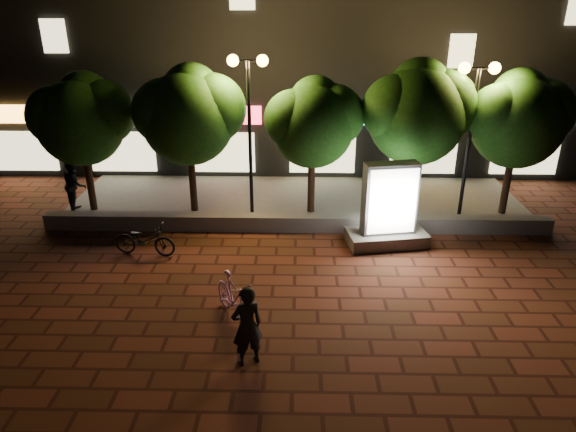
{
  "coord_description": "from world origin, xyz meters",
  "views": [
    {
      "loc": [
        0.11,
        -11.07,
        6.96
      ],
      "look_at": [
        -0.19,
        1.5,
        1.56
      ],
      "focal_mm": 32.45,
      "sensor_mm": 36.0,
      "label": 1
    }
  ],
  "objects_px": {
    "tree_left": "(189,112)",
    "tree_right": "(419,110)",
    "rider": "(247,326)",
    "ad_kiosk": "(388,212)",
    "tree_far_left": "(82,116)",
    "street_lamp_right": "(475,101)",
    "street_lamp_left": "(249,96)",
    "tree_mid": "(314,120)",
    "tree_far_right": "(519,116)",
    "scooter_parked": "(145,240)",
    "pedestrian": "(75,184)",
    "scooter_pink": "(234,299)"
  },
  "relations": [
    {
      "from": "tree_left",
      "to": "scooter_pink",
      "type": "height_order",
      "value": "tree_left"
    },
    {
      "from": "street_lamp_left",
      "to": "street_lamp_right",
      "type": "distance_m",
      "value": 7.0
    },
    {
      "from": "tree_far_left",
      "to": "tree_mid",
      "type": "distance_m",
      "value": 7.5
    },
    {
      "from": "scooter_parked",
      "to": "pedestrian",
      "type": "xyz_separation_m",
      "value": [
        -3.19,
        3.13,
        0.53
      ]
    },
    {
      "from": "street_lamp_right",
      "to": "scooter_parked",
      "type": "xyz_separation_m",
      "value": [
        -9.81,
        -2.99,
        -3.42
      ]
    },
    {
      "from": "tree_right",
      "to": "tree_far_right",
      "type": "xyz_separation_m",
      "value": [
        3.2,
        -0.0,
        -0.2
      ]
    },
    {
      "from": "tree_far_left",
      "to": "tree_far_right",
      "type": "relative_size",
      "value": 0.97
    },
    {
      "from": "street_lamp_left",
      "to": "pedestrian",
      "type": "bearing_deg",
      "value": 178.68
    },
    {
      "from": "rider",
      "to": "pedestrian",
      "type": "height_order",
      "value": "pedestrian"
    },
    {
      "from": "tree_left",
      "to": "tree_mid",
      "type": "bearing_deg",
      "value": -0.0
    },
    {
      "from": "tree_far_left",
      "to": "rider",
      "type": "bearing_deg",
      "value": -52.8
    },
    {
      "from": "tree_far_left",
      "to": "street_lamp_left",
      "type": "xyz_separation_m",
      "value": [
        5.45,
        -0.26,
        0.74
      ]
    },
    {
      "from": "street_lamp_left",
      "to": "ad_kiosk",
      "type": "distance_m",
      "value": 5.6
    },
    {
      "from": "tree_right",
      "to": "ad_kiosk",
      "type": "xyz_separation_m",
      "value": [
        -1.12,
        -2.37,
        -2.54
      ]
    },
    {
      "from": "street_lamp_right",
      "to": "scooter_pink",
      "type": "xyz_separation_m",
      "value": [
        -6.86,
        -6.19,
        -3.33
      ]
    },
    {
      "from": "ad_kiosk",
      "to": "rider",
      "type": "relative_size",
      "value": 1.43
    },
    {
      "from": "tree_far_left",
      "to": "pedestrian",
      "type": "distance_m",
      "value": 2.36
    },
    {
      "from": "tree_far_left",
      "to": "street_lamp_right",
      "type": "bearing_deg",
      "value": -1.21
    },
    {
      "from": "tree_far_left",
      "to": "pedestrian",
      "type": "xyz_separation_m",
      "value": [
        -0.55,
        -0.12,
        -2.29
      ]
    },
    {
      "from": "pedestrian",
      "to": "tree_far_left",
      "type": "bearing_deg",
      "value": -96.37
    },
    {
      "from": "scooter_parked",
      "to": "pedestrian",
      "type": "distance_m",
      "value": 4.5
    },
    {
      "from": "tree_left",
      "to": "tree_far_right",
      "type": "relative_size",
      "value": 1.03
    },
    {
      "from": "rider",
      "to": "ad_kiosk",
      "type": "bearing_deg",
      "value": -149.43
    },
    {
      "from": "tree_far_left",
      "to": "tree_left",
      "type": "xyz_separation_m",
      "value": [
        3.5,
        0.0,
        0.15
      ]
    },
    {
      "from": "tree_left",
      "to": "tree_far_right",
      "type": "bearing_deg",
      "value": -0.0
    },
    {
      "from": "street_lamp_left",
      "to": "scooter_parked",
      "type": "relative_size",
      "value": 2.88
    },
    {
      "from": "tree_right",
      "to": "tree_far_right",
      "type": "distance_m",
      "value": 3.2
    },
    {
      "from": "tree_far_right",
      "to": "scooter_parked",
      "type": "relative_size",
      "value": 2.65
    },
    {
      "from": "pedestrian",
      "to": "ad_kiosk",
      "type": "bearing_deg",
      "value": -121.47
    },
    {
      "from": "tree_left",
      "to": "ad_kiosk",
      "type": "bearing_deg",
      "value": -20.96
    },
    {
      "from": "tree_left",
      "to": "street_lamp_left",
      "type": "distance_m",
      "value": 2.05
    },
    {
      "from": "tree_left",
      "to": "tree_right",
      "type": "relative_size",
      "value": 0.97
    },
    {
      "from": "scooter_parked",
      "to": "pedestrian",
      "type": "bearing_deg",
      "value": 53.02
    },
    {
      "from": "scooter_pink",
      "to": "rider",
      "type": "distance_m",
      "value": 1.6
    },
    {
      "from": "rider",
      "to": "street_lamp_left",
      "type": "bearing_deg",
      "value": -111.92
    },
    {
      "from": "tree_mid",
      "to": "tree_left",
      "type": "bearing_deg",
      "value": 180.0
    },
    {
      "from": "tree_far_left",
      "to": "pedestrian",
      "type": "relative_size",
      "value": 2.5
    },
    {
      "from": "tree_left",
      "to": "pedestrian",
      "type": "bearing_deg",
      "value": -178.24
    },
    {
      "from": "tree_left",
      "to": "street_lamp_right",
      "type": "height_order",
      "value": "street_lamp_right"
    },
    {
      "from": "tree_far_left",
      "to": "tree_far_right",
      "type": "xyz_separation_m",
      "value": [
        14.0,
        0.0,
        0.08
      ]
    },
    {
      "from": "scooter_parked",
      "to": "tree_left",
      "type": "bearing_deg",
      "value": -7.41
    },
    {
      "from": "tree_far_left",
      "to": "tree_left",
      "type": "bearing_deg",
      "value": 0.0
    },
    {
      "from": "pedestrian",
      "to": "tree_right",
      "type": "bearing_deg",
      "value": -108.47
    },
    {
      "from": "street_lamp_right",
      "to": "pedestrian",
      "type": "bearing_deg",
      "value": 179.39
    },
    {
      "from": "tree_far_left",
      "to": "tree_far_right",
      "type": "distance_m",
      "value": 14.0
    },
    {
      "from": "street_lamp_left",
      "to": "street_lamp_right",
      "type": "relative_size",
      "value": 1.04
    },
    {
      "from": "tree_right",
      "to": "tree_left",
      "type": "bearing_deg",
      "value": -180.0
    },
    {
      "from": "tree_mid",
      "to": "ad_kiosk",
      "type": "distance_m",
      "value": 3.9
    },
    {
      "from": "tree_right",
      "to": "street_lamp_left",
      "type": "height_order",
      "value": "street_lamp_left"
    },
    {
      "from": "tree_far_left",
      "to": "street_lamp_right",
      "type": "distance_m",
      "value": 12.47
    }
  ]
}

